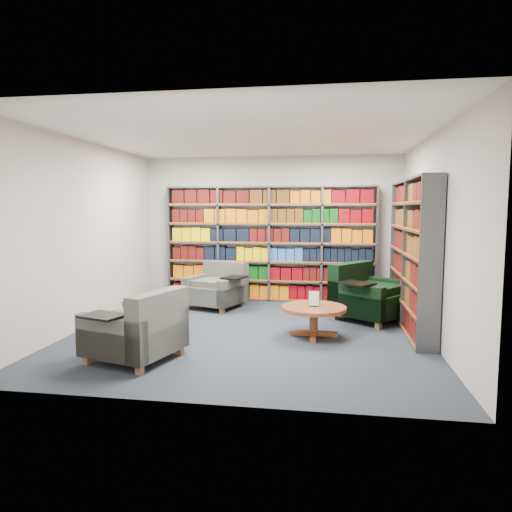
# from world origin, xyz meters

# --- Properties ---
(room_shell) EXTENTS (5.02, 5.02, 2.82)m
(room_shell) POSITION_xyz_m (0.00, 0.00, 1.40)
(room_shell) COLOR #1E2231
(room_shell) RESTS_ON ground
(bookshelf_back) EXTENTS (4.00, 0.28, 2.20)m
(bookshelf_back) POSITION_xyz_m (0.00, 2.34, 1.10)
(bookshelf_back) COLOR #47494F
(bookshelf_back) RESTS_ON ground
(bookshelf_right) EXTENTS (0.28, 2.50, 2.20)m
(bookshelf_right) POSITION_xyz_m (2.34, 0.60, 1.10)
(bookshelf_right) COLOR #47494F
(bookshelf_right) RESTS_ON ground
(chair_teal_left) EXTENTS (1.17, 1.13, 0.80)m
(chair_teal_left) POSITION_xyz_m (-0.85, 1.62, 0.32)
(chair_teal_left) COLOR #0F243C
(chair_teal_left) RESTS_ON ground
(chair_green_right) EXTENTS (1.38, 1.39, 0.90)m
(chair_green_right) POSITION_xyz_m (1.72, 1.07, 0.36)
(chair_green_right) COLOR black
(chair_green_right) RESTS_ON ground
(chair_teal_front) EXTENTS (1.15, 1.22, 0.84)m
(chair_teal_front) POSITION_xyz_m (-1.06, -1.43, 0.34)
(chair_teal_front) COLOR #0F243C
(chair_teal_front) RESTS_ON ground
(coffee_table) EXTENTS (0.91, 0.91, 0.64)m
(coffee_table) POSITION_xyz_m (0.93, -0.09, 0.34)
(coffee_table) COLOR brown
(coffee_table) RESTS_ON ground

